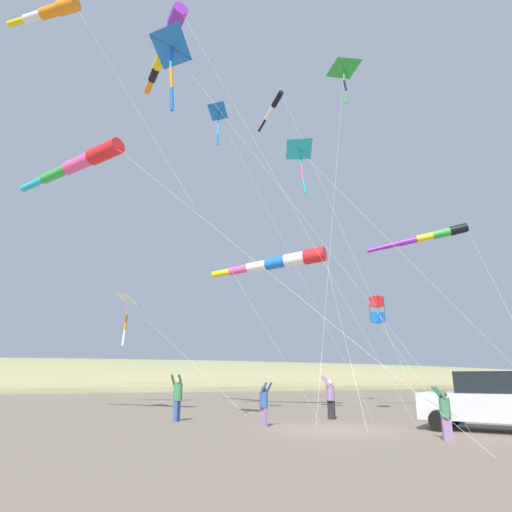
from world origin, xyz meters
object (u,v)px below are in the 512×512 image
parked_car (495,400)px  cooler_box (454,417)px  kite_delta_red_high_left (219,113)px  kite_box_yellow_midlevel (377,310)px  kite_windsock_long_streamer_right (273,107)px  person_child_grey_jacket (330,395)px  kite_windsock_teal_far_right (430,236)px  kite_delta_black_fish_shape (128,299)px  person_adult_flyer (178,395)px  kite_windsock_magenta_far_left (81,162)px  person_child_green_jacket (264,402)px  person_bystander_far (445,410)px  kite_windsock_green_low_center (52,11)px  kite_delta_rainbow_low_near (344,69)px  kite_windsock_blue_topmost (167,42)px  kite_windsock_striped_overhead (282,262)px  kite_delta_long_streamer_left (173,48)px  kite_delta_purple_drifting (301,150)px

parked_car → cooler_box: parked_car is taller
kite_delta_red_high_left → kite_box_yellow_midlevel: bearing=-76.6°
parked_car → kite_windsock_long_streamer_right: 25.30m
person_child_grey_jacket → kite_windsock_teal_far_right: (1.64, -8.00, 8.49)m
person_child_grey_jacket → kite_delta_black_fish_shape: kite_delta_black_fish_shape is taller
kite_box_yellow_midlevel → person_adult_flyer: bearing=97.1°
cooler_box → kite_windsock_magenta_far_left: bearing=62.7°
person_adult_flyer → person_child_green_jacket: person_adult_flyer is taller
person_bystander_far → kite_windsock_green_low_center: kite_windsock_green_low_center is taller
person_adult_flyer → person_child_green_jacket: 3.96m
kite_delta_black_fish_shape → kite_delta_rainbow_low_near: bearing=-119.2°
person_adult_flyer → kite_delta_rainbow_low_near: (0.98, -9.59, 18.89)m
cooler_box → person_adult_flyer: size_ratio=0.34×
kite_windsock_blue_topmost → kite_windsock_long_streamer_right: bearing=-59.7°
kite_windsock_striped_overhead → kite_delta_long_streamer_left: bearing=136.8°
kite_delta_long_streamer_left → kite_delta_red_high_left: (3.34, -2.84, 0.01)m
person_child_green_jacket → kite_windsock_long_streamer_right: (11.02, -5.51, 20.38)m
parked_car → kite_windsock_striped_overhead: size_ratio=0.31×
person_adult_flyer → kite_box_yellow_midlevel: (1.38, -11.01, 4.23)m
parked_car → kite_windsock_teal_far_right: (7.43, -5.39, 8.48)m
kite_delta_purple_drifting → kite_windsock_long_streamer_right: 12.88m
kite_windsock_teal_far_right → kite_box_yellow_midlevel: kite_windsock_teal_far_right is taller
kite_windsock_magenta_far_left → kite_windsock_teal_far_right: size_ratio=1.55×
kite_delta_black_fish_shape → kite_delta_purple_drifting: size_ratio=0.61×
person_adult_flyer → kite_delta_long_streamer_left: 13.35m
kite_delta_rainbow_low_near → kite_windsock_blue_topmost: bearing=80.6°
person_adult_flyer → person_child_grey_jacket: person_adult_flyer is taller
kite_delta_long_streamer_left → kite_windsock_striped_overhead: kite_delta_long_streamer_left is taller
kite_windsock_magenta_far_left → kite_windsock_long_streamer_right: 16.65m
cooler_box → kite_delta_long_streamer_left: (0.37, 11.22, 13.29)m
kite_windsock_teal_far_right → kite_windsock_striped_overhead: (4.80, 7.09, -1.03)m
person_child_green_jacket → kite_windsock_long_streamer_right: 23.81m
kite_windsock_striped_overhead → kite_windsock_long_streamer_right: bearing=-16.9°
cooler_box → kite_windsock_magenta_far_left: kite_windsock_magenta_far_left is taller
kite_windsock_teal_far_right → person_adult_flyer: bearing=90.7°
kite_windsock_long_streamer_right → kite_windsock_teal_far_right: bearing=-141.2°
kite_windsock_magenta_far_left → person_child_green_jacket: bearing=-129.2°
kite_delta_purple_drifting → kite_delta_black_fish_shape: bearing=39.4°
kite_delta_black_fish_shape → kite_delta_purple_drifting: (-8.30, -6.81, 6.45)m
person_child_grey_jacket → kite_windsock_teal_far_right: kite_windsock_teal_far_right is taller
person_bystander_far → kite_delta_black_fish_shape: bearing=24.9°
person_adult_flyer → kite_delta_red_high_left: bearing=-130.7°
person_child_green_jacket → person_child_grey_jacket: bearing=-65.9°
person_bystander_far → kite_windsock_teal_far_right: size_ratio=0.13×
person_adult_flyer → kite_delta_black_fish_shape: 8.86m
kite_windsock_teal_far_right → person_bystander_far: bearing=134.8°
kite_delta_long_streamer_left → kite_delta_red_high_left: kite_delta_long_streamer_left is taller
parked_car → kite_windsock_teal_far_right: size_ratio=0.42×
kite_windsock_blue_topmost → kite_delta_purple_drifting: 10.42m
kite_windsock_green_low_center → kite_delta_rainbow_low_near: size_ratio=1.04×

